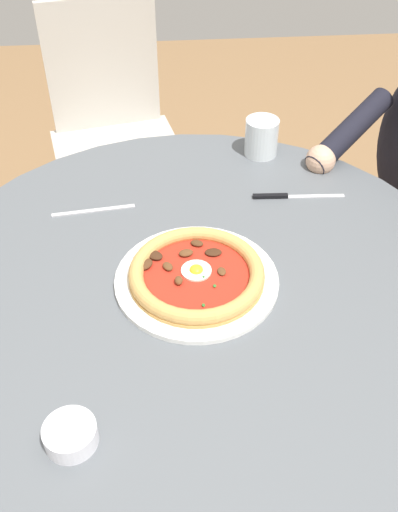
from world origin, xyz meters
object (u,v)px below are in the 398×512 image
Objects in this scene: water_glass at (261,139)px; ramekin_capers at (70,434)px; steak_knife at (285,196)px; fork_utensil at (94,211)px; dining_table at (197,324)px; pizza_on_plate at (196,275)px; cafe_chair_spare_far at (112,121)px.

water_glass is 1.16× the size of ramekin_capers.
steak_knife is 0.41m from fork_utensil.
dining_table is 0.35m from steak_knife.
fork_utensil is (-0.23, -0.20, 0.12)m from dining_table.
pizza_on_plate is 0.34× the size of cafe_chair_spare_far.
ramekin_capers is at bearing -27.86° from water_glass.
ramekin_capers is (0.31, -0.20, 0.13)m from dining_table.
ramekin_capers is (0.31, -0.20, 0.00)m from pizza_on_plate.
dining_table is at bearing -40.66° from steak_knife.
steak_knife is at bearing 7.67° from water_glass.
fork_utensil is at bearing -0.01° from cafe_chair_spare_far.
dining_table is 14.01× the size of ramekin_capers.
dining_table is at bearing 146.80° from ramekin_capers.
ramekin_capers is 0.44× the size of fork_utensil.
ramekin_capers is at bearing -0.09° from cafe_chair_spare_far.
ramekin_capers is at bearing -0.19° from fork_utensil.
water_glass is 0.84m from ramekin_capers.
pizza_on_plate is 3.38× the size of water_glass.
fork_utensil is (0.02, -0.41, -0.00)m from steak_knife.
dining_table is 0.13m from pizza_on_plate.
fork_utensil is 0.75m from cafe_chair_spare_far.
fork_utensil is at bearing -63.04° from water_glass.
water_glass is 0.44m from fork_utensil.
ramekin_capers is 0.09× the size of cafe_chair_spare_far.
cafe_chair_spare_far is (-0.53, -0.39, -0.22)m from water_glass.
water_glass is 0.51× the size of fork_utensil.
dining_table is at bearing 48.38° from pizza_on_plate.
pizza_on_plate reaches higher than dining_table.
pizza_on_plate is at bearing -40.84° from steak_knife.
dining_table is 0.98m from cafe_chair_spare_far.
steak_knife is at bearing 92.17° from fork_utensil.
ramekin_capers is 1.28m from cafe_chair_spare_far.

